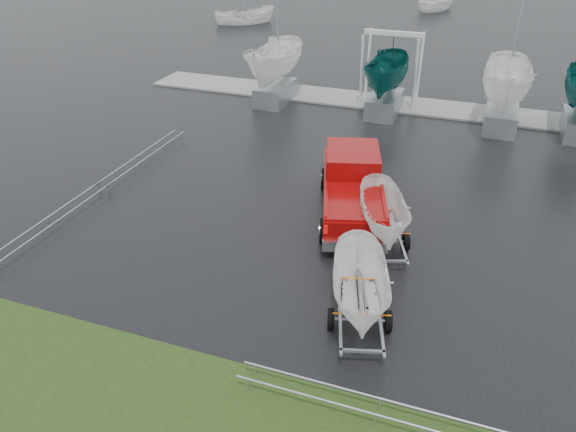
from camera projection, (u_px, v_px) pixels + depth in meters
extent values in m
plane|color=black|center=(328.00, 205.00, 22.09)|extent=(120.00, 120.00, 0.00)
plane|color=#1E3113|center=(195.00, 419.00, 13.13)|extent=(40.00, 40.00, 0.00)
cube|color=gray|center=(391.00, 103.00, 32.65)|extent=(30.00, 3.00, 0.12)
cube|color=#890707|center=(352.00, 193.00, 21.13)|extent=(3.83, 6.64, 1.03)
cube|color=#890707|center=(353.00, 161.00, 21.71)|extent=(2.62, 2.95, 0.92)
cube|color=black|center=(353.00, 160.00, 21.68)|extent=(2.57, 2.70, 0.60)
cube|color=silver|center=(355.00, 246.00, 18.53)|extent=(2.16, 0.80, 0.38)
cylinder|color=black|center=(325.00, 179.00, 23.18)|extent=(0.55, 0.92, 0.87)
cylinder|color=black|center=(375.00, 180.00, 23.07)|extent=(0.55, 0.92, 0.87)
cylinder|color=black|center=(324.00, 230.00, 19.63)|extent=(0.55, 0.92, 0.87)
cylinder|color=black|center=(383.00, 232.00, 19.51)|extent=(0.55, 0.92, 0.87)
cube|color=#999BA1|center=(340.00, 310.00, 15.84)|extent=(1.08, 3.48, 0.08)
cube|color=#999BA1|center=(379.00, 312.00, 15.78)|extent=(1.08, 3.48, 0.08)
cylinder|color=#999BA1|center=(359.00, 320.00, 15.71)|extent=(1.56, 0.52, 0.08)
cylinder|color=black|center=(331.00, 319.00, 15.76)|extent=(0.34, 0.63, 0.60)
cylinder|color=black|center=(388.00, 321.00, 15.67)|extent=(0.34, 0.63, 0.60)
imported|color=white|center=(365.00, 248.00, 14.74)|extent=(1.97, 2.00, 4.20)
cube|color=orange|center=(359.00, 278.00, 16.23)|extent=(1.50, 0.47, 0.03)
cube|color=orange|center=(362.00, 314.00, 14.85)|extent=(1.50, 0.47, 0.03)
cube|color=#999BA1|center=(366.00, 235.00, 19.32)|extent=(1.32, 3.40, 0.08)
cube|color=#999BA1|center=(398.00, 235.00, 19.33)|extent=(1.32, 3.40, 0.08)
cylinder|color=#999BA1|center=(383.00, 242.00, 19.23)|extent=(1.53, 0.63, 0.08)
cylinder|color=black|center=(360.00, 242.00, 19.22)|extent=(0.38, 0.63, 0.60)
cylinder|color=black|center=(406.00, 242.00, 19.23)|extent=(0.38, 0.63, 0.60)
imported|color=white|center=(388.00, 181.00, 18.30)|extent=(1.97, 1.99, 4.05)
cube|color=orange|center=(380.00, 210.00, 19.75)|extent=(1.47, 0.58, 0.03)
cube|color=orange|center=(387.00, 234.00, 18.36)|extent=(1.47, 0.58, 0.03)
cylinder|color=silver|center=(362.00, 71.00, 31.52)|extent=(0.16, 0.58, 3.99)
cylinder|color=silver|center=(368.00, 64.00, 32.82)|extent=(0.16, 0.58, 3.99)
cylinder|color=silver|center=(415.00, 76.00, 30.63)|extent=(0.16, 0.58, 3.99)
cylinder|color=silver|center=(420.00, 68.00, 31.94)|extent=(0.16, 0.58, 3.99)
cube|color=silver|center=(394.00, 33.00, 30.73)|extent=(3.30, 0.25, 0.25)
cube|color=#999BA1|center=(275.00, 93.00, 32.67)|extent=(1.60, 3.20, 1.10)
imported|color=white|center=(275.00, 28.00, 30.84)|extent=(2.34, 2.40, 6.22)
cube|color=#999BA1|center=(385.00, 104.00, 30.95)|extent=(1.60, 3.20, 1.10)
imported|color=#0B504B|center=(390.00, 43.00, 29.29)|extent=(2.09, 2.15, 5.56)
cube|color=#999BA1|center=(500.00, 119.00, 28.99)|extent=(1.60, 3.20, 1.10)
imported|color=white|center=(515.00, 44.00, 27.10)|extent=(2.43, 2.50, 6.46)
cylinder|color=#999BA1|center=(148.00, 157.00, 25.31)|extent=(0.06, 6.50, 0.06)
cylinder|color=#999BA1|center=(139.00, 155.00, 25.46)|extent=(0.06, 6.50, 0.06)
cylinder|color=#999BA1|center=(59.00, 220.00, 20.42)|extent=(0.06, 6.50, 0.06)
cylinder|color=#999BA1|center=(48.00, 217.00, 20.57)|extent=(0.06, 6.50, 0.06)
cylinder|color=#999BA1|center=(376.00, 415.00, 12.80)|extent=(7.00, 0.06, 0.06)
cylinder|color=#999BA1|center=(381.00, 399.00, 13.20)|extent=(7.00, 0.06, 0.06)
imported|color=white|center=(245.00, 23.00, 52.90)|extent=(3.15, 3.15, 5.87)
imported|color=white|center=(436.00, 10.00, 58.92)|extent=(3.09, 3.12, 6.25)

